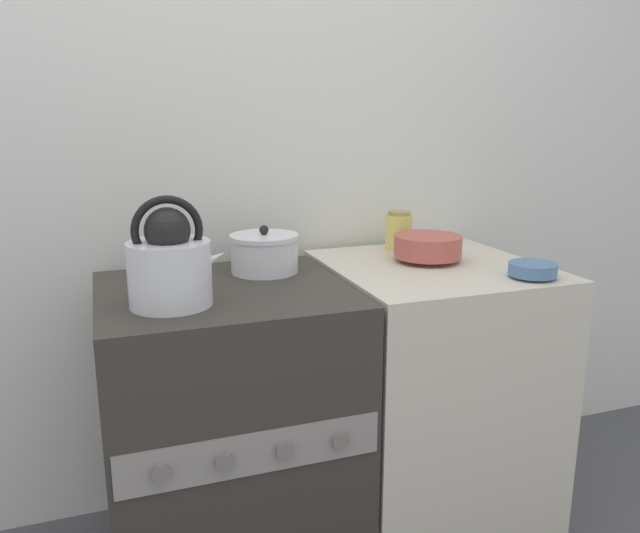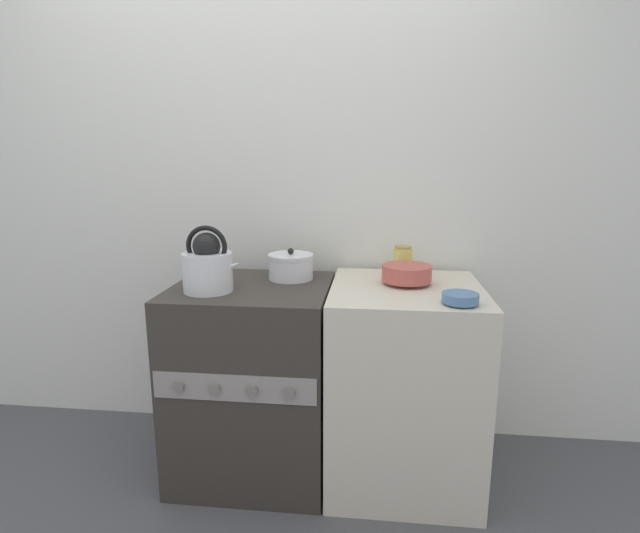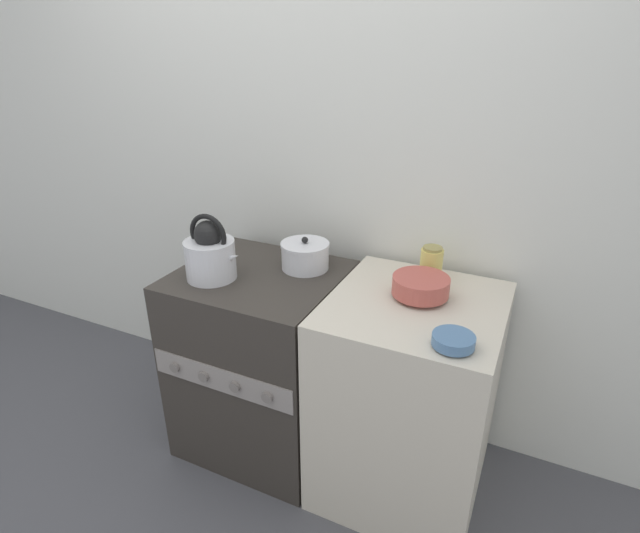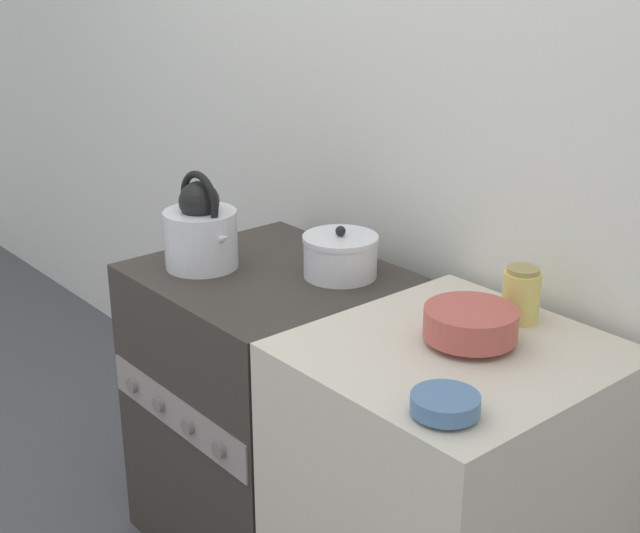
# 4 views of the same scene
# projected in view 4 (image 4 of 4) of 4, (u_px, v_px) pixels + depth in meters

# --- Properties ---
(wall_back) EXTENTS (7.00, 0.06, 2.50)m
(wall_back) POSITION_uv_depth(u_px,v_px,m) (383.00, 117.00, 2.59)
(wall_back) COLOR silver
(wall_back) RESTS_ON ground_plane
(stove) EXTENTS (0.68, 0.64, 0.87)m
(stove) POSITION_uv_depth(u_px,v_px,m) (270.00, 410.00, 2.61)
(stove) COLOR #332D28
(stove) RESTS_ON ground_plane
(counter) EXTENTS (0.64, 0.67, 0.88)m
(counter) POSITION_uv_depth(u_px,v_px,m) (446.00, 513.00, 2.15)
(counter) COLOR beige
(counter) RESTS_ON ground_plane
(kettle) EXTENTS (0.25, 0.20, 0.28)m
(kettle) POSITION_uv_depth(u_px,v_px,m) (201.00, 231.00, 2.46)
(kettle) COLOR silver
(kettle) RESTS_ON stove
(cooking_pot) EXTENTS (0.21, 0.21, 0.14)m
(cooking_pot) POSITION_uv_depth(u_px,v_px,m) (340.00, 256.00, 2.41)
(cooking_pot) COLOR silver
(cooking_pot) RESTS_ON stove
(enamel_bowl) EXTENTS (0.21, 0.21, 0.08)m
(enamel_bowl) POSITION_uv_depth(u_px,v_px,m) (471.00, 324.00, 2.01)
(enamel_bowl) COLOR #B75147
(enamel_bowl) RESTS_ON counter
(small_ceramic_bowl) EXTENTS (0.14, 0.14, 0.04)m
(small_ceramic_bowl) POSITION_uv_depth(u_px,v_px,m) (445.00, 404.00, 1.71)
(small_ceramic_bowl) COLOR #4C729E
(small_ceramic_bowl) RESTS_ON counter
(storage_jar) EXTENTS (0.09, 0.09, 0.13)m
(storage_jar) POSITION_uv_depth(u_px,v_px,m) (521.00, 295.00, 2.12)
(storage_jar) COLOR #E0CC66
(storage_jar) RESTS_ON counter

